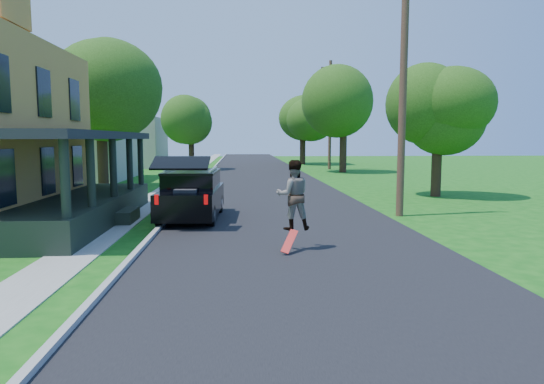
{
  "coord_description": "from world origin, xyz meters",
  "views": [
    {
      "loc": [
        -1.45,
        -10.89,
        2.88
      ],
      "look_at": [
        -0.54,
        3.0,
        1.35
      ],
      "focal_mm": 32.0,
      "sensor_mm": 36.0,
      "label": 1
    }
  ],
  "objects": [
    {
      "name": "neighbor_house_far",
      "position": [
        -13.5,
        40.0,
        4.19
      ],
      "size": [
        12.78,
        12.78,
        8.3
      ],
      "color": "#9F9B8D",
      "rests_on": "ground"
    },
    {
      "name": "tree_right_mid",
      "position": [
        7.36,
        30.45,
        6.77
      ],
      "size": [
        7.42,
        7.63,
        9.95
      ],
      "rotation": [
        0.0,
        0.0,
        -0.41
      ],
      "color": "black",
      "rests_on": "ground"
    },
    {
      "name": "skateboarder",
      "position": [
        -0.09,
        1.5,
        1.43
      ],
      "size": [
        0.93,
        0.75,
        1.82
      ],
      "rotation": [
        0.0,
        0.0,
        3.21
      ],
      "color": "black",
      "rests_on": "ground"
    },
    {
      "name": "neighbor_house_mid",
      "position": [
        -13.5,
        24.0,
        4.19
      ],
      "size": [
        12.78,
        12.78,
        8.3
      ],
      "color": "#9F9B8D",
      "rests_on": "ground"
    },
    {
      "name": "tree_right_far",
      "position": [
        5.57,
        43.85,
        5.53
      ],
      "size": [
        6.2,
        6.17,
        8.63
      ],
      "rotation": [
        0.0,
        0.0,
        -0.1
      ],
      "color": "black",
      "rests_on": "ground"
    },
    {
      "name": "ground",
      "position": [
        0.0,
        0.0,
        0.0
      ],
      "size": [
        140.0,
        140.0,
        0.0
      ],
      "primitive_type": "plane",
      "color": "#105210",
      "rests_on": "ground"
    },
    {
      "name": "sidewalk",
      "position": [
        -5.6,
        20.0,
        0.0
      ],
      "size": [
        1.3,
        120.0,
        0.03
      ],
      "primitive_type": "cube",
      "color": "gray",
      "rests_on": "ground"
    },
    {
      "name": "tree_left_far",
      "position": [
        -6.03,
        34.89,
        4.81
      ],
      "size": [
        4.83,
        4.71,
        7.34
      ],
      "rotation": [
        0.0,
        0.0,
        -0.02
      ],
      "color": "black",
      "rests_on": "ground"
    },
    {
      "name": "street",
      "position": [
        0.0,
        20.0,
        0.0
      ],
      "size": [
        8.0,
        120.0,
        0.02
      ],
      "primitive_type": "cube",
      "color": "black",
      "rests_on": "ground"
    },
    {
      "name": "utility_pole_far",
      "position": [
        7.0,
        34.68,
        5.22
      ],
      "size": [
        1.76,
        0.33,
        10.13
      ],
      "rotation": [
        0.0,
        0.0,
        -0.11
      ],
      "color": "#462C20",
      "rests_on": "ground"
    },
    {
      "name": "black_suv",
      "position": [
        -3.2,
        6.55,
        0.89
      ],
      "size": [
        2.13,
        5.08,
        2.33
      ],
      "rotation": [
        0.0,
        0.0,
        -0.04
      ],
      "color": "black",
      "rests_on": "ground"
    },
    {
      "name": "front_walk",
      "position": [
        -9.5,
        6.0,
        0.0
      ],
      "size": [
        6.5,
        1.2,
        0.03
      ],
      "primitive_type": "cube",
      "color": "gray",
      "rests_on": "ground"
    },
    {
      "name": "tree_right_near",
      "position": [
        8.33,
        12.78,
        4.46
      ],
      "size": [
        4.83,
        5.09,
        6.56
      ],
      "rotation": [
        0.0,
        0.0,
        -0.37
      ],
      "color": "black",
      "rests_on": "ground"
    },
    {
      "name": "curb",
      "position": [
        -4.05,
        20.0,
        0.0
      ],
      "size": [
        0.15,
        120.0,
        0.12
      ],
      "primitive_type": "cube",
      "color": "#999994",
      "rests_on": "ground"
    },
    {
      "name": "utility_pole_near",
      "position": [
        4.5,
        6.73,
        4.8
      ],
      "size": [
        1.69,
        0.28,
        9.29
      ],
      "rotation": [
        0.0,
        0.0,
        -0.02
      ],
      "color": "#462C20",
      "rests_on": "ground"
    },
    {
      "name": "skateboard",
      "position": [
        -0.23,
        1.02,
        0.3
      ],
      "size": [
        0.49,
        0.6,
        0.54
      ],
      "rotation": [
        0.0,
        0.0,
        -0.32
      ],
      "color": "red",
      "rests_on": "ground"
    },
    {
      "name": "tree_left_mid",
      "position": [
        -9.45,
        17.77,
        6.31
      ],
      "size": [
        7.72,
        7.47,
        9.59
      ],
      "rotation": [
        0.0,
        0.0,
        0.35
      ],
      "color": "black",
      "rests_on": "ground"
    }
  ]
}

